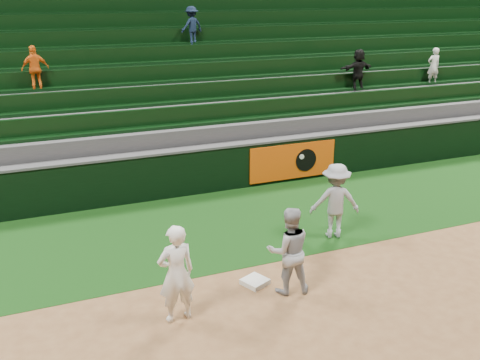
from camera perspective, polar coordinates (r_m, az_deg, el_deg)
name	(u,v)px	position (r m, az deg, el deg)	size (l,w,h in m)	color
ground	(271,289)	(9.86, 3.37, -11.58)	(70.00, 70.00, 0.00)	brown
foul_grass	(216,225)	(12.32, -2.60, -4.86)	(36.00, 4.20, 0.01)	black
first_base	(255,282)	(9.99, 1.60, -10.79)	(0.41, 0.41, 0.09)	silver
first_baseman	(176,274)	(8.69, -6.81, -9.90)	(0.61, 0.40, 1.68)	white
baserunner	(289,251)	(9.46, 5.22, -7.50)	(0.78, 0.61, 1.61)	#A3A6AE
base_coach	(335,201)	(11.64, 10.12, -2.21)	(1.07, 0.62, 1.66)	#9A9DA6
field_wall	(188,171)	(14.05, -5.54, 0.96)	(36.00, 0.45, 1.25)	black
stadium_seating	(152,104)	(17.31, -9.38, 8.01)	(36.00, 5.95, 4.85)	#373739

